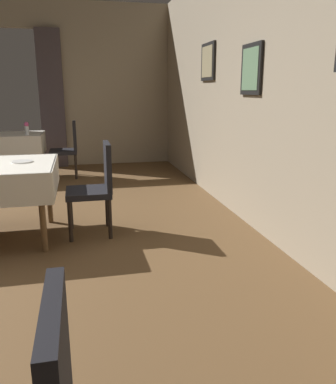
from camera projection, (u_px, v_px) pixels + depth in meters
wall_right at (266, 82)px, 3.83m from camera, size 0.16×8.40×3.00m
chair_mid_right at (96, 184)px, 3.91m from camera, size 0.44×0.44×0.93m
chair_far_right at (68, 147)px, 6.50m from camera, size 0.44×0.44×0.93m
plate_mid_c at (22, 162)px, 3.79m from camera, size 0.20×0.20×0.01m
flower_vase_far at (27, 128)px, 6.08m from camera, size 0.07×0.07×0.20m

